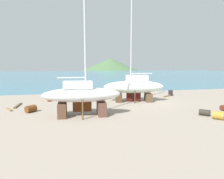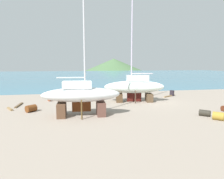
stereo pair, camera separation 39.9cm
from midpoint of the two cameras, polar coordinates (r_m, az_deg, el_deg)
ground_plane at (r=22.38m, az=14.53°, el=-4.25°), size 41.95×41.95×0.00m
sea_water at (r=77.25m, az=-3.85°, el=4.09°), size 157.49×92.55×0.01m
headland_hill at (r=192.70m, az=0.59°, el=6.07°), size 87.57×87.57×18.43m
sailboat_large_starboard at (r=23.39m, az=6.93°, el=0.80°), size 7.22×3.05×11.37m
sailboat_small_center at (r=17.02m, az=-8.17°, el=-1.65°), size 6.66×2.43×9.87m
worker at (r=24.11m, az=-3.92°, el=-1.23°), size 0.26×0.45×1.58m
barrel_ochre at (r=19.91m, az=-21.54°, el=-5.03°), size 1.09×1.09×0.64m
barrel_tipped_right at (r=18.09m, az=28.63°, el=-6.65°), size 1.02×1.02×0.64m
barrel_tar_black at (r=28.89m, az=17.10°, el=-1.00°), size 0.68×0.68×0.75m
barrel_rust_mid at (r=18.89m, az=25.47°, el=-6.07°), size 0.98×0.98×0.52m
barrel_blue_faded at (r=24.97m, az=-16.32°, el=-2.50°), size 1.04×1.01×0.53m
timber_long_aft at (r=21.70m, az=-26.64°, el=-4.96°), size 0.87×1.31×0.16m
timber_short_cross at (r=23.29m, az=-24.56°, el=-4.09°), size 0.29×2.46×0.12m
timber_short_skew at (r=28.18m, az=16.43°, el=-1.80°), size 2.23×1.52×0.15m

